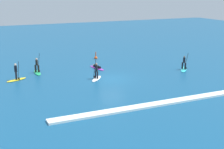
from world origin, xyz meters
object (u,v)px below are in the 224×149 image
object	(u,v)px
surfer_on_purple_board	(97,67)
marker_buoy	(96,58)
surfer_on_teal_board	(184,67)
surfer_on_green_board	(37,70)
surfer_on_white_board	(96,75)
surfer_on_yellow_board	(16,76)

from	to	relation	value
surfer_on_purple_board	marker_buoy	bearing A→B (deg)	-29.82
surfer_on_teal_board	surfer_on_green_board	size ratio (longest dim) A/B	0.96
surfer_on_purple_board	surfer_on_white_board	distance (m)	4.97
surfer_on_white_board	marker_buoy	distance (m)	10.67
surfer_on_white_board	marker_buoy	world-z (taller)	surfer_on_white_board
surfer_on_green_board	surfer_on_yellow_board	distance (m)	3.46
surfer_on_teal_board	surfer_on_green_board	xyz separation A→B (m)	(-16.62, 5.77, 0.03)
surfer_on_green_board	surfer_on_white_board	bearing A→B (deg)	-131.96
surfer_on_teal_board	surfer_on_purple_board	size ratio (longest dim) A/B	0.87
surfer_on_green_board	surfer_on_yellow_board	xyz separation A→B (m)	(-2.68, -2.18, 0.04)
surfer_on_teal_board	surfer_on_white_board	xyz separation A→B (m)	(-11.26, 0.46, 0.06)
surfer_on_purple_board	surfer_on_green_board	xyz separation A→B (m)	(-7.22, 0.72, 0.28)
surfer_on_teal_board	surfer_on_purple_board	bearing A→B (deg)	101.12
surfer_on_white_board	marker_buoy	size ratio (longest dim) A/B	2.25
surfer_on_teal_board	surfer_on_purple_board	xyz separation A→B (m)	(-9.39, 5.06, -0.25)
surfer_on_yellow_board	surfer_on_teal_board	bearing A→B (deg)	-36.76
surfer_on_teal_board	surfer_on_purple_board	distance (m)	10.67
surfer_on_yellow_board	surfer_on_purple_board	bearing A→B (deg)	-17.80
surfer_on_purple_board	surfer_on_yellow_board	world-z (taller)	surfer_on_yellow_board
surfer_on_purple_board	surfer_on_green_board	distance (m)	7.27
surfer_on_yellow_board	surfer_on_green_board	bearing A→B (deg)	12.91
surfer_on_white_board	surfer_on_green_board	xyz separation A→B (m)	(-5.36, 5.31, -0.03)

